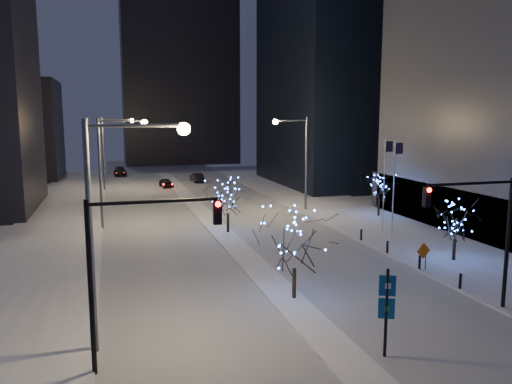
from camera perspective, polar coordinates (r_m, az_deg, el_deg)
name	(u,v)px	position (r m, az deg, el deg)	size (l,w,h in m)	color
ground	(328,342)	(23.68, 8.20, -16.64)	(160.00, 160.00, 0.00)	white
road	(197,208)	(56.09, -6.75, -1.80)	(20.00, 130.00, 0.02)	#ABB1BA
median	(205,216)	(51.24, -5.82, -2.70)	(2.00, 80.00, 0.15)	silver
east_sidewalk	(387,227)	(47.26, 14.77, -3.91)	(10.00, 90.00, 0.15)	silver
west_sidewalk	(46,251)	(40.98, -22.85, -6.21)	(8.00, 90.00, 0.15)	silver
filler_west_far	(0,130)	(91.05, -27.21, 6.34)	(18.00, 16.00, 16.00)	black
horizon_block	(179,66)	(112.98, -8.84, 14.03)	(24.00, 14.00, 42.00)	black
street_lamp_w_near	(115,203)	(21.73, -15.77, -1.17)	(4.40, 0.56, 10.00)	#595E66
street_lamp_w_mid	(112,157)	(46.57, -16.15, 3.86)	(4.40, 0.56, 10.00)	#595E66
street_lamp_w_far	(111,143)	(71.52, -16.26, 5.38)	(4.40, 0.56, 10.00)	#595E66
street_lamp_east	(298,151)	(53.13, 4.86, 4.65)	(3.90, 0.56, 10.00)	#595E66
traffic_signal_west	(131,254)	(20.15, -14.08, -6.92)	(5.26, 0.43, 7.00)	black
traffic_signal_east	(484,223)	(27.74, 24.62, -3.22)	(5.26, 0.43, 7.00)	black
flagpoles	(390,180)	(43.31, 15.02, 1.31)	(1.35, 2.60, 8.00)	silver
bollards	(403,254)	(36.42, 16.41, -6.83)	(0.16, 12.16, 0.90)	black
car_near	(166,183)	(72.91, -10.22, 1.01)	(1.50, 3.72, 1.27)	black
car_mid	(197,177)	(78.55, -6.77, 1.67)	(1.47, 4.21, 1.39)	black
car_far	(120,172)	(89.04, -15.27, 2.25)	(2.02, 4.98, 1.45)	black
holiday_tree_median_near	(295,242)	(27.36, 4.44, -5.69)	(4.32, 4.32, 4.98)	black
holiday_tree_median_far	(228,197)	(42.98, -3.25, -0.53)	(4.74, 4.74, 4.88)	black
holiday_tree_plaza_near	(456,221)	(37.25, 21.88, -3.10)	(3.57, 3.57, 4.29)	black
holiday_tree_plaza_far	(379,189)	(51.59, 13.91, 0.33)	(4.01, 4.01, 4.18)	black
wayfinding_sign	(387,303)	(21.97, 14.70, -12.22)	(0.66, 0.37, 3.85)	black
construction_sign	(423,253)	(34.55, 18.58, -6.66)	(1.10, 0.18, 1.82)	black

